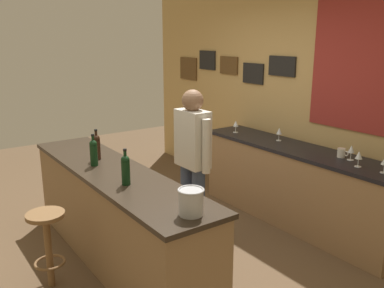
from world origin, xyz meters
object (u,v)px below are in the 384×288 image
Objects in this scene: wine_bottle_c at (126,169)px; wine_glass_d at (359,156)px; wine_glass_b at (279,132)px; ice_bucket at (191,201)px; coffee_mug at (341,153)px; wine_glass_c at (351,150)px; bartender at (193,159)px; bar_stool at (47,237)px; wine_glass_a at (236,124)px; wine_bottle_a at (97,146)px; wine_bottle_b at (94,152)px.

wine_glass_d is (0.80, 2.04, -0.05)m from wine_bottle_c.
wine_glass_b is (-0.35, 2.19, -0.05)m from wine_bottle_c.
coffee_mug is (-0.28, 2.10, -0.07)m from ice_bucket.
bartender is at bearing -122.99° from wine_glass_c.
coffee_mug is (0.75, 1.34, 0.01)m from bartender.
ice_bucket is at bearing -85.37° from wine_glass_c.
bar_stool is at bearing -150.08° from ice_bucket.
bar_stool is 3.62× the size of ice_bucket.
wine_bottle_c is 1.97× the size of wine_glass_a.
wine_bottle_a is 2.15m from wine_glass_b.
coffee_mug is (0.86, 0.00, -0.06)m from wine_glass_b.
wine_bottle_a is (-0.58, -0.75, 0.12)m from bartender.
bartender reaches higher than wine_bottle_b.
wine_glass_d is 0.33m from coffee_mug.
wine_bottle_b is 2.09m from wine_glass_a.
wine_bottle_b reaches higher than wine_glass_d.
wine_glass_d is at bearing -0.37° from wine_glass_a.
wine_glass_d is at bearing 68.62° from wine_bottle_c.
bartender is 1.59m from wine_glass_c.
wine_bottle_a is at bearing 179.92° from ice_bucket.
wine_glass_c is at bearing -5.47° from coffee_mug.
wine_glass_b is (-0.11, 1.34, 0.07)m from bartender.
bar_stool is 4.39× the size of wine_glass_a.
bartender reaches higher than ice_bucket.
wine_bottle_b is 1.44m from ice_bucket.
bartender is 0.95m from wine_bottle_b.
bartender is 1.51m from bar_stool.
wine_bottle_c is (0.24, -0.85, 0.12)m from bartender.
wine_glass_a is 1.24× the size of coffee_mug.
wine_glass_b is 1.24× the size of coffee_mug.
wine_glass_c is 0.22m from wine_glass_d.
wine_bottle_b is 1.63× the size of ice_bucket.
wine_glass_b and wine_glass_d have the same top height.
wine_glass_b is at bearing 99.01° from wine_bottle_c.
wine_glass_a is at bearing 94.46° from wine_bottle_a.
coffee_mug is at bearing 0.04° from wine_glass_b.
wine_glass_b is at bearing 172.72° from wine_glass_d.
bar_stool is 5.44× the size of coffee_mug.
ice_bucket reaches higher than coffee_mug.
wine_glass_a reaches higher than coffee_mug.
wine_glass_b is (0.62, 0.14, 0.00)m from wine_glass_a.
ice_bucket is (0.80, 0.09, -0.04)m from wine_bottle_c.
wine_glass_c and wine_glass_d have the same top height.
bar_stool is 4.39× the size of wine_glass_d.
wine_bottle_c reaches higher than wine_glass_b.
wine_bottle_a reaches higher than wine_glass_b.
bartender is at bearing 105.74° from wine_bottle_c.
wine_glass_c is at bearing 59.95° from wine_bottle_b.
wine_glass_a is at bearing 115.28° from wine_bottle_c.
wine_bottle_c is at bearing -64.72° from wine_glass_a.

